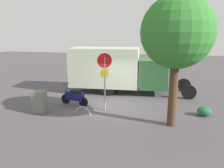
% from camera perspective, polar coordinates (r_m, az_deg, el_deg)
% --- Properties ---
extents(ground_plane, '(60.00, 60.00, 0.00)m').
position_cam_1_polar(ground_plane, '(12.47, 1.48, -5.78)').
color(ground_plane, '#4E494E').
extents(box_truck_near, '(8.36, 2.68, 3.05)m').
position_cam_1_polar(box_truck_near, '(15.01, 1.52, 4.07)').
color(box_truck_near, black).
rests_on(box_truck_near, ground).
extents(motorcycle, '(1.77, 0.73, 1.20)m').
position_cam_1_polar(motorcycle, '(12.66, -9.69, -3.21)').
color(motorcycle, black).
rests_on(motorcycle, ground).
extents(stop_sign, '(0.71, 0.33, 3.05)m').
position_cam_1_polar(stop_sign, '(11.35, -1.92, 2.91)').
color(stop_sign, '#9E9EA3').
rests_on(stop_sign, ground).
extents(street_tree, '(3.02, 3.02, 5.60)m').
position_cam_1_polar(street_tree, '(9.58, 16.53, 12.57)').
color(street_tree, '#47301E').
rests_on(street_tree, ground).
extents(utility_cabinet, '(0.68, 0.57, 1.16)m').
position_cam_1_polar(utility_cabinet, '(11.94, -18.34, -4.44)').
color(utility_cabinet, slate).
rests_on(utility_cabinet, ground).
extents(bike_rack_hoop, '(0.85, 0.14, 0.85)m').
position_cam_1_polar(bike_rack_hoop, '(11.40, -7.55, -7.79)').
color(bike_rack_hoop, '#B7B7BC').
rests_on(bike_rack_hoop, ground).
extents(shrub_near_sign, '(0.70, 0.57, 0.48)m').
position_cam_1_polar(shrub_near_sign, '(11.94, 22.85, -6.55)').
color(shrub_near_sign, '#23653A').
rests_on(shrub_near_sign, ground).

